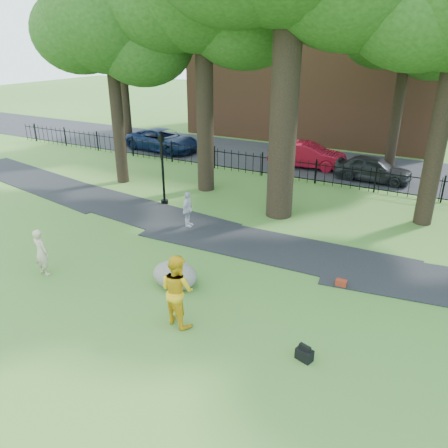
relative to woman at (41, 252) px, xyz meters
The scene contains 16 objects.
ground 4.96m from the woman, 15.74° to the left, with size 120.00×120.00×0.00m, color #376C25.
footpath 7.78m from the woman, 42.46° to the left, with size 36.00×2.60×0.03m, color black.
street 17.97m from the woman, 74.79° to the left, with size 80.00×7.00×0.02m, color black.
iron_fence 14.14m from the woman, 70.53° to the left, with size 44.00×0.04×1.20m.
brick_building 25.87m from the woman, 88.39° to the left, with size 18.00×8.00×12.00m, color brown.
tree_row 13.28m from the woman, 61.75° to the left, with size 26.82×7.96×12.42m.
woman is the anchor object (origin of this frame).
man 5.25m from the woman, ahead, with size 0.96×0.75×1.98m, color gold.
pedestrian 5.77m from the woman, 69.85° to the left, with size 0.85×0.36×1.46m, color #B5B6BB.
boulder 4.35m from the woman, 19.04° to the left, with size 1.43×1.08×0.83m, color #6E6C5C.
lamppost 7.19m from the woman, 93.19° to the left, with size 0.32×0.32×3.24m.
backpack 8.71m from the woman, ahead, with size 0.39×0.24×0.29m, color black.
red_bag 9.40m from the woman, 23.69° to the left, with size 0.32×0.20×0.22m, color maroon.
red_sedan 16.42m from the woman, 78.25° to the left, with size 1.53×4.40×1.45m, color maroon.
navy_van 16.70m from the woman, 112.62° to the left, with size 2.38×5.17×1.44m, color #0C1B3C.
grey_car 16.84m from the woman, 64.57° to the left, with size 1.57×3.90×1.33m, color black.
Camera 1 is at (6.23, -9.37, 7.01)m, focal length 35.00 mm.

